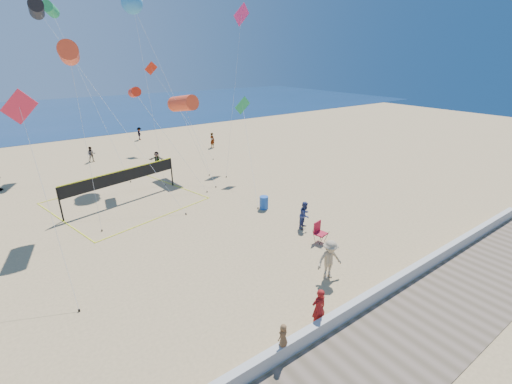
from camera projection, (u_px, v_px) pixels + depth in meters
ground at (285, 284)px, 15.15m from camera, size 120.00×120.00×0.00m
ocean at (64, 112)px, 61.94m from camera, size 140.00×50.00×0.03m
seawall at (337, 318)px, 12.77m from camera, size 32.00×0.30×0.60m
boardwalk at (382, 359)px, 11.37m from camera, size 32.00×3.60×0.03m
woman at (319, 308)px, 12.52m from camera, size 0.65×0.48×1.63m
toddler at (283, 335)px, 11.04m from camera, size 0.44×0.33×0.82m
bystander_a at (305, 215)px, 19.90m from camera, size 0.97×0.88×1.64m
bystander_b at (330, 260)px, 15.27m from camera, size 1.35×0.96×1.89m
far_person_1 at (157, 160)px, 30.67m from camera, size 1.38×1.27×1.54m
far_person_2 at (212, 140)px, 37.75m from camera, size 0.54×0.68×1.64m
far_person_3 at (91, 154)px, 32.58m from camera, size 0.81×0.69×1.47m
far_person_4 at (140, 134)px, 41.31m from camera, size 0.95×1.12×1.50m
camp_chair at (319, 231)px, 18.45m from camera, size 0.71×0.84×1.27m
trash_barrel at (264, 203)px, 22.55m from camera, size 0.65×0.65×0.86m
volleyball_net at (122, 180)px, 23.35m from camera, size 10.15×10.04×2.24m
kite_0 at (69, 53)px, 18.53m from camera, size 1.43×4.08×10.25m
kite_1 at (37, 9)px, 22.02m from camera, size 5.50×10.93×12.87m
kite_2 at (135, 92)px, 24.67m from camera, size 3.50×5.48×7.45m
kite_3 at (23, 119)px, 13.84m from camera, size 1.36×4.58×8.22m
kite_4 at (243, 111)px, 26.85m from camera, size 3.95×6.64×6.51m
kite_5 at (241, 22)px, 30.25m from camera, size 6.07×5.22×13.86m
kite_7 at (132, 3)px, 25.98m from camera, size 4.41×5.88×14.00m
kite_8 at (51, 9)px, 28.14m from camera, size 2.95×9.98×13.61m
kite_9 at (156, 75)px, 35.12m from camera, size 2.98×8.56×8.98m
kite_10 at (183, 103)px, 27.87m from camera, size 1.68×6.43×6.65m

